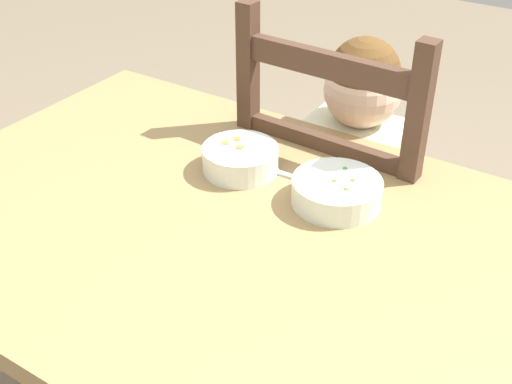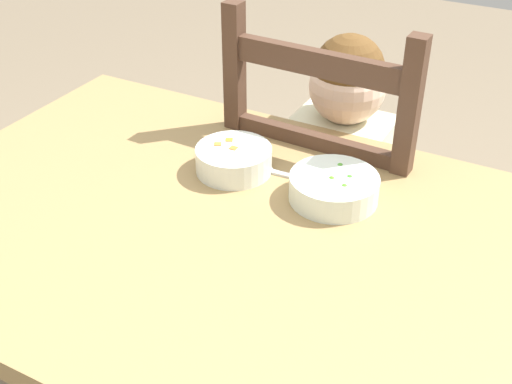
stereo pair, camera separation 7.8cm
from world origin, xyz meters
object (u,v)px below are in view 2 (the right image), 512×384
dining_chair (332,226)px  child_figure (336,174)px  bowl_of_peas (334,187)px  dining_table (246,283)px  spoon (272,171)px  bowl_of_carrots (234,159)px

dining_chair → child_figure: 0.15m
bowl_of_peas → dining_table: bearing=-120.1°
dining_chair → child_figure: dining_chair is taller
dining_table → dining_chair: size_ratio=1.23×
spoon → child_figure: bearing=82.1°
dining_chair → bowl_of_carrots: size_ratio=7.09×
bowl_of_peas → spoon: 0.15m
child_figure → bowl_of_peas: child_figure is taller
dining_table → dining_chair: dining_chair is taller
dining_chair → bowl_of_peas: 0.44m
bowl_of_carrots → spoon: size_ratio=1.08×
child_figure → bowl_of_peas: size_ratio=5.92×
child_figure → bowl_of_peas: 0.35m
bowl_of_peas → bowl_of_carrots: bowl_of_carrots is taller
bowl_of_peas → bowl_of_carrots: bearing=-180.0°
bowl_of_peas → bowl_of_carrots: size_ratio=1.10×
child_figure → bowl_of_carrots: bearing=-109.7°
dining_table → spoon: bearing=103.8°
child_figure → spoon: 0.30m
bowl_of_carrots → dining_chair: bearing=70.7°
dining_table → spoon: 0.23m
bowl_of_carrots → child_figure: bearing=70.3°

